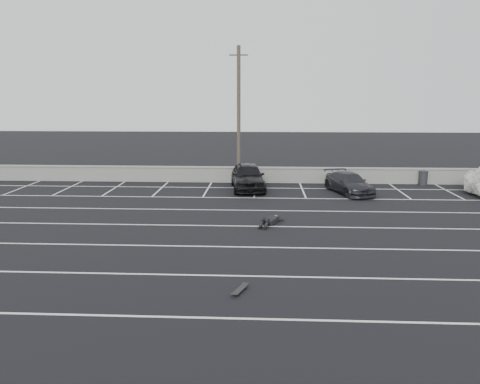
# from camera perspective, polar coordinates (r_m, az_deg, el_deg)

# --- Properties ---
(ground) EXTENTS (120.00, 120.00, 0.00)m
(ground) POSITION_cam_1_polar(r_m,az_deg,el_deg) (18.45, -1.94, -6.69)
(ground) COLOR black
(ground) RESTS_ON ground
(seawall) EXTENTS (50.00, 0.45, 1.06)m
(seawall) POSITION_cam_1_polar(r_m,az_deg,el_deg) (31.92, 0.11, 2.17)
(seawall) COLOR gray
(seawall) RESTS_ON ground
(stall_lines) EXTENTS (36.00, 20.05, 0.01)m
(stall_lines) POSITION_cam_1_polar(r_m,az_deg,el_deg) (22.67, -1.23, -3.18)
(stall_lines) COLOR silver
(stall_lines) RESTS_ON ground
(car_left) EXTENTS (2.51, 5.08, 1.66)m
(car_left) POSITION_cam_1_polar(r_m,az_deg,el_deg) (29.46, 0.94, 1.93)
(car_left) COLOR black
(car_left) RESTS_ON ground
(car_right) EXTENTS (2.91, 4.61, 1.24)m
(car_right) POSITION_cam_1_polar(r_m,az_deg,el_deg) (29.06, 13.15, 1.07)
(car_right) COLOR black
(car_right) RESTS_ON ground
(utility_pole) EXTENTS (1.19, 0.24, 8.93)m
(utility_pole) POSITION_cam_1_polar(r_m,az_deg,el_deg) (30.72, -0.16, 9.25)
(utility_pole) COLOR #4C4238
(utility_pole) RESTS_ON ground
(trash_bin) EXTENTS (0.79, 0.79, 0.94)m
(trash_bin) POSITION_cam_1_polar(r_m,az_deg,el_deg) (33.21, 21.44, 1.60)
(trash_bin) COLOR #262629
(trash_bin) RESTS_ON ground
(person) EXTENTS (2.67, 3.12, 0.49)m
(person) POSITION_cam_1_polar(r_m,az_deg,el_deg) (21.81, 3.93, -3.15)
(person) COLOR black
(person) RESTS_ON ground
(skateboard) EXTENTS (0.46, 0.78, 0.09)m
(skateboard) POSITION_cam_1_polar(r_m,az_deg,el_deg) (14.38, -0.04, -11.84)
(skateboard) COLOR black
(skateboard) RESTS_ON ground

